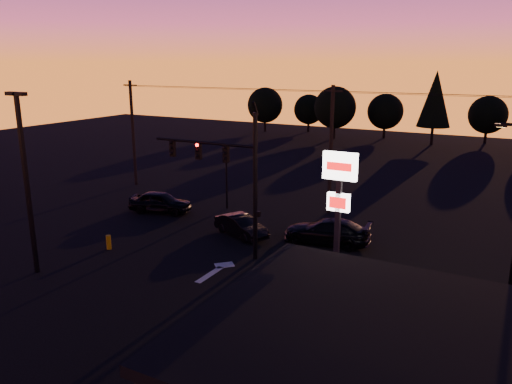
% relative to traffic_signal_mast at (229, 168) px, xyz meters
% --- Properties ---
extents(ground, '(120.00, 120.00, 0.00)m').
position_rel_traffic_signal_mast_xyz_m(ground, '(0.10, -3.99, -4.94)').
color(ground, black).
rests_on(ground, ground).
extents(lane_arrow, '(1.20, 3.10, 0.01)m').
position_rel_traffic_signal_mast_xyz_m(lane_arrow, '(0.60, -2.33, -4.93)').
color(lane_arrow, beige).
rests_on(lane_arrow, ground).
extents(traffic_signal_mast, '(6.79, 0.52, 8.58)m').
position_rel_traffic_signal_mast_xyz_m(traffic_signal_mast, '(0.00, 0.00, 0.00)').
color(traffic_signal_mast, black).
rests_on(traffic_signal_mast, ground).
extents(secondary_signal, '(0.30, 0.31, 4.35)m').
position_rel_traffic_signal_mast_xyz_m(secondary_signal, '(-4.90, 7.49, -2.07)').
color(secondary_signal, black).
rests_on(secondary_signal, ground).
extents(parking_lot_light, '(1.25, 0.30, 9.14)m').
position_rel_traffic_signal_mast_xyz_m(parking_lot_light, '(-7.40, -6.99, 0.33)').
color(parking_lot_light, black).
rests_on(parking_lot_light, ground).
extents(pylon_sign, '(1.50, 0.28, 6.80)m').
position_rel_traffic_signal_mast_xyz_m(pylon_sign, '(7.10, -2.49, -0.02)').
color(pylon_sign, black).
rests_on(pylon_sign, ground).
extents(utility_pole_0, '(1.40, 0.26, 9.00)m').
position_rel_traffic_signal_mast_xyz_m(utility_pole_0, '(-15.90, 10.01, -0.34)').
color(utility_pole_0, black).
rests_on(utility_pole_0, ground).
extents(utility_pole_1, '(1.40, 0.26, 9.00)m').
position_rel_traffic_signal_mast_xyz_m(utility_pole_1, '(2.10, 10.01, -0.34)').
color(utility_pole_1, black).
rests_on(utility_pole_1, ground).
extents(power_wires, '(36.00, 1.22, 0.07)m').
position_rel_traffic_signal_mast_xyz_m(power_wires, '(2.10, 10.01, 3.63)').
color(power_wires, black).
rests_on(power_wires, ground).
extents(bollard, '(0.28, 0.28, 0.83)m').
position_rel_traffic_signal_mast_xyz_m(bollard, '(-6.55, -2.78, -4.52)').
color(bollard, '#BD9207').
rests_on(bollard, ground).
extents(tree_0, '(5.36, 5.36, 6.74)m').
position_rel_traffic_signal_mast_xyz_m(tree_0, '(-21.90, 46.01, -0.88)').
color(tree_0, black).
rests_on(tree_0, ground).
extents(tree_1, '(4.54, 4.54, 5.71)m').
position_rel_traffic_signal_mast_xyz_m(tree_1, '(-15.90, 49.01, -1.50)').
color(tree_1, black).
rests_on(tree_1, ground).
extents(tree_2, '(5.77, 5.78, 7.26)m').
position_rel_traffic_signal_mast_xyz_m(tree_2, '(-9.90, 44.01, -0.57)').
color(tree_2, black).
rests_on(tree_2, ground).
extents(tree_3, '(4.95, 4.95, 6.22)m').
position_rel_traffic_signal_mast_xyz_m(tree_3, '(-3.90, 48.01, -1.19)').
color(tree_3, black).
rests_on(tree_3, ground).
extents(tree_4, '(4.18, 4.18, 9.50)m').
position_rel_traffic_signal_mast_xyz_m(tree_4, '(3.10, 45.01, 0.99)').
color(tree_4, black).
rests_on(tree_4, ground).
extents(tree_5, '(4.95, 4.95, 6.22)m').
position_rel_traffic_signal_mast_xyz_m(tree_5, '(9.10, 50.01, -1.19)').
color(tree_5, black).
rests_on(tree_5, ground).
extents(car_left, '(4.78, 2.85, 1.52)m').
position_rel_traffic_signal_mast_xyz_m(car_left, '(-8.60, 4.42, -4.17)').
color(car_left, black).
rests_on(car_left, ground).
extents(car_mid, '(4.18, 2.78, 1.30)m').
position_rel_traffic_signal_mast_xyz_m(car_mid, '(-0.97, 2.85, -4.28)').
color(car_mid, black).
rests_on(car_mid, ground).
extents(car_right, '(5.35, 2.65, 1.49)m').
position_rel_traffic_signal_mast_xyz_m(car_right, '(4.18, 4.16, -4.19)').
color(car_right, black).
rests_on(car_right, ground).
extents(suv_parked, '(2.28, 4.90, 1.36)m').
position_rel_traffic_signal_mast_xyz_m(suv_parked, '(11.32, -5.49, -4.26)').
color(suv_parked, black).
rests_on(suv_parked, ground).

